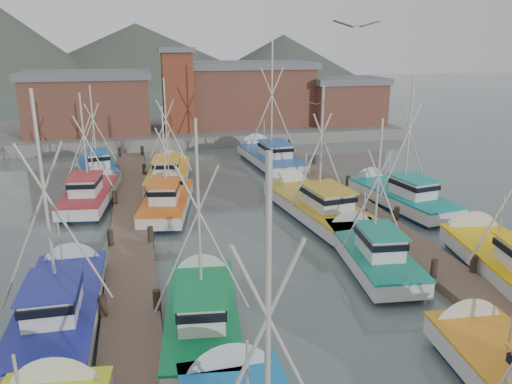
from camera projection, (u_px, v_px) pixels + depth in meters
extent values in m
plane|color=#4F5F5C|center=(290.00, 279.00, 22.67)|extent=(260.00, 260.00, 0.00)
cube|color=#4F4030|center=(131.00, 254.00, 24.78)|extent=(2.20, 46.00, 0.40)
cylinder|color=black|center=(104.00, 314.00, 18.90)|extent=(0.30, 0.30, 1.50)
cylinder|color=black|center=(111.00, 244.00, 25.41)|extent=(0.30, 0.30, 1.50)
cylinder|color=black|center=(115.00, 202.00, 31.93)|extent=(0.30, 0.30, 1.50)
cylinder|color=black|center=(118.00, 175.00, 38.44)|extent=(0.30, 0.30, 1.50)
cylinder|color=black|center=(120.00, 156.00, 44.95)|extent=(0.30, 0.30, 1.50)
cylinder|color=black|center=(157.00, 308.00, 19.34)|extent=(0.30, 0.30, 1.50)
cylinder|color=black|center=(151.00, 240.00, 25.86)|extent=(0.30, 0.30, 1.50)
cylinder|color=black|center=(147.00, 200.00, 32.37)|extent=(0.30, 0.30, 1.50)
cylinder|color=black|center=(144.00, 173.00, 38.88)|extent=(0.30, 0.30, 1.50)
cylinder|color=black|center=(143.00, 154.00, 45.40)|extent=(0.30, 0.30, 1.50)
cube|color=#4F4030|center=(388.00, 231.00, 27.89)|extent=(2.20, 46.00, 0.40)
cylinder|color=black|center=(433.00, 275.00, 22.01)|extent=(0.30, 0.30, 1.50)
cylinder|color=black|center=(364.00, 222.00, 28.52)|extent=(0.30, 0.30, 1.50)
cylinder|color=black|center=(321.00, 188.00, 35.04)|extent=(0.30, 0.30, 1.50)
cylinder|color=black|center=(291.00, 165.00, 41.55)|extent=(0.30, 0.30, 1.50)
cylinder|color=black|center=(270.00, 148.00, 48.06)|extent=(0.30, 0.30, 1.50)
cylinder|color=black|center=(473.00, 271.00, 22.45)|extent=(0.30, 0.30, 1.50)
cylinder|color=black|center=(396.00, 219.00, 28.97)|extent=(0.30, 0.30, 1.50)
cylinder|color=black|center=(348.00, 186.00, 35.48)|extent=(0.30, 0.30, 1.50)
cylinder|color=black|center=(314.00, 164.00, 41.99)|extent=(0.30, 0.30, 1.50)
cylinder|color=black|center=(290.00, 147.00, 48.51)|extent=(0.30, 0.30, 1.50)
cube|color=slate|center=(194.00, 130.00, 56.92)|extent=(44.00, 16.00, 1.20)
cube|color=brown|center=(89.00, 105.00, 51.64)|extent=(12.00, 8.00, 5.50)
cube|color=slate|center=(86.00, 75.00, 50.74)|extent=(12.72, 8.48, 0.70)
cube|color=brown|center=(245.00, 96.00, 57.18)|extent=(14.00, 9.00, 6.20)
cube|color=slate|center=(245.00, 65.00, 56.17)|extent=(14.84, 9.54, 0.70)
cube|color=brown|center=(345.00, 104.00, 57.08)|extent=(8.00, 6.00, 4.50)
cube|color=slate|center=(346.00, 81.00, 56.32)|extent=(8.48, 6.36, 0.70)
cube|color=brown|center=(178.00, 93.00, 51.42)|extent=(3.00, 3.00, 8.00)
cube|color=slate|center=(176.00, 50.00, 50.18)|extent=(3.60, 3.60, 0.50)
cone|color=#3A4338|center=(139.00, 78.00, 142.52)|extent=(140.00, 140.00, 30.00)
cone|color=#3A4338|center=(283.00, 79.00, 142.11)|extent=(90.00, 90.00, 24.00)
cone|color=silver|center=(227.00, 373.00, 15.39)|extent=(2.85, 1.13, 2.84)
cylinder|color=#AFABA1|center=(268.00, 337.00, 9.77)|extent=(0.13, 0.13, 7.44)
cylinder|color=#AFABA1|center=(239.00, 379.00, 9.89)|extent=(2.66, 0.12, 5.82)
cylinder|color=#AFABA1|center=(295.00, 370.00, 10.16)|extent=(2.66, 0.12, 5.82)
cone|color=silver|center=(459.00, 323.00, 18.10)|extent=(2.70, 1.33, 2.61)
cylinder|color=#AFABA1|center=(512.00, 320.00, 15.07)|extent=(0.07, 0.07, 2.33)
cube|color=#101D37|center=(203.00, 332.00, 18.45)|extent=(3.03, 6.95, 0.70)
cube|color=silver|center=(202.00, 316.00, 18.26)|extent=(3.44, 7.89, 0.80)
cube|color=#0C7C3F|center=(202.00, 307.00, 18.15)|extent=(3.53, 7.98, 0.10)
cone|color=silver|center=(202.00, 274.00, 21.94)|extent=(2.51, 1.40, 2.39)
cube|color=silver|center=(202.00, 306.00, 17.12)|extent=(1.82, 2.47, 1.10)
cube|color=black|center=(201.00, 300.00, 17.05)|extent=(1.95, 2.71, 0.28)
cube|color=#0C7C3F|center=(201.00, 291.00, 16.94)|extent=(2.07, 2.87, 0.07)
cylinder|color=#AFABA1|center=(199.00, 219.00, 17.00)|extent=(0.12, 0.12, 6.91)
cylinder|color=#AFABA1|center=(185.00, 242.00, 17.18)|extent=(2.45, 0.39, 5.39)
cylinder|color=#AFABA1|center=(214.00, 241.00, 17.28)|extent=(2.45, 0.39, 5.39)
cylinder|color=#AFABA1|center=(201.00, 261.00, 19.11)|extent=(0.07, 0.07, 2.13)
cube|color=#101D37|center=(371.00, 266.00, 23.81)|extent=(2.91, 6.95, 0.70)
cube|color=silver|center=(372.00, 254.00, 23.62)|extent=(3.31, 7.89, 0.80)
cube|color=#137F66|center=(372.00, 246.00, 23.51)|extent=(3.39, 7.98, 0.10)
cone|color=silver|center=(347.00, 228.00, 27.31)|extent=(2.50, 1.35, 2.40)
cube|color=silver|center=(380.00, 243.00, 22.47)|extent=(1.79, 2.45, 1.10)
cube|color=black|center=(380.00, 238.00, 22.41)|extent=(1.91, 2.69, 0.28)
cube|color=#137F66|center=(381.00, 231.00, 22.30)|extent=(2.03, 2.86, 0.07)
cylinder|color=#AFABA1|center=(378.00, 185.00, 22.48)|extent=(0.12, 0.12, 6.05)
cylinder|color=#AFABA1|center=(366.00, 201.00, 22.63)|extent=(2.16, 0.31, 4.73)
cylinder|color=#AFABA1|center=(387.00, 200.00, 22.75)|extent=(2.16, 0.31, 4.73)
cylinder|color=#AFABA1|center=(364.00, 212.00, 24.47)|extent=(0.07, 0.07, 2.14)
cube|color=#101D37|center=(62.00, 324.00, 18.97)|extent=(2.55, 7.51, 0.70)
cube|color=silver|center=(60.00, 309.00, 18.78)|extent=(2.90, 8.54, 0.80)
cube|color=navy|center=(59.00, 300.00, 18.67)|extent=(2.98, 8.63, 0.10)
cone|color=silver|center=(75.00, 265.00, 22.79)|extent=(2.67, 1.14, 2.65)
cube|color=silver|center=(53.00, 300.00, 17.55)|extent=(1.75, 2.58, 1.10)
cube|color=black|center=(52.00, 294.00, 17.48)|extent=(1.87, 2.83, 0.28)
cube|color=navy|center=(51.00, 284.00, 17.38)|extent=(1.98, 3.00, 0.07)
cylinder|color=#AFABA1|center=(45.00, 202.00, 17.37)|extent=(0.13, 0.13, 7.79)
cylinder|color=#AFABA1|center=(31.00, 228.00, 17.51)|extent=(2.78, 0.14, 6.09)
cylinder|color=#AFABA1|center=(66.00, 225.00, 17.75)|extent=(2.78, 0.14, 6.09)
cylinder|color=#AFABA1|center=(61.00, 254.00, 19.74)|extent=(0.08, 0.08, 2.55)
cone|color=silver|center=(467.00, 233.00, 26.56)|extent=(3.02, 1.58, 2.88)
cylinder|color=#AFABA1|center=(501.00, 221.00, 23.27)|extent=(0.09, 0.09, 2.67)
cube|color=#101D37|center=(168.00, 212.00, 31.33)|extent=(3.50, 7.16, 0.70)
cube|color=silver|center=(167.00, 202.00, 31.14)|extent=(3.98, 8.14, 0.80)
cube|color=orange|center=(167.00, 197.00, 31.03)|extent=(4.07, 8.23, 0.10)
cone|color=silver|center=(174.00, 187.00, 34.91)|extent=(2.60, 1.55, 2.44)
cube|color=silver|center=(164.00, 192.00, 29.97)|extent=(1.99, 2.60, 1.10)
cube|color=black|center=(164.00, 189.00, 29.90)|extent=(2.14, 2.85, 0.28)
cube|color=orange|center=(164.00, 183.00, 29.80)|extent=(2.27, 3.02, 0.07)
cylinder|color=#AFABA1|center=(164.00, 153.00, 30.06)|extent=(0.13, 0.13, 5.60)
cylinder|color=#AFABA1|center=(156.00, 163.00, 30.23)|extent=(1.99, 0.46, 4.38)
cylinder|color=#AFABA1|center=(173.00, 163.00, 30.27)|extent=(1.99, 0.46, 4.38)
cylinder|color=#AFABA1|center=(169.00, 172.00, 32.01)|extent=(0.07, 0.07, 2.18)
cube|color=#101D37|center=(317.00, 217.00, 30.43)|extent=(3.83, 8.85, 0.70)
cube|color=silver|center=(317.00, 207.00, 30.24)|extent=(4.35, 10.05, 0.80)
cube|color=gold|center=(318.00, 201.00, 30.13)|extent=(4.46, 10.16, 0.10)
cone|color=silver|center=(285.00, 188.00, 34.64)|extent=(3.16, 1.47, 3.04)
cube|color=silver|center=(327.00, 198.00, 28.92)|extent=(2.31, 3.14, 1.10)
cube|color=black|center=(328.00, 194.00, 28.85)|extent=(2.47, 3.45, 0.28)
cube|color=gold|center=(328.00, 188.00, 28.74)|extent=(2.62, 3.66, 0.07)
cylinder|color=#AFABA1|center=(321.00, 146.00, 28.95)|extent=(0.15, 0.15, 6.88)
cylinder|color=#AFABA1|center=(311.00, 160.00, 28.97)|extent=(2.46, 0.41, 5.38)
cylinder|color=#AFABA1|center=(330.00, 158.00, 29.39)|extent=(2.46, 0.41, 5.38)
cylinder|color=#AFABA1|center=(306.00, 175.00, 31.34)|extent=(0.09, 0.09, 2.72)
cube|color=#101D37|center=(91.00, 204.00, 32.82)|extent=(3.18, 7.24, 0.70)
cube|color=silver|center=(90.00, 195.00, 32.63)|extent=(3.61, 8.23, 0.80)
cube|color=maroon|center=(90.00, 189.00, 32.52)|extent=(3.70, 8.32, 0.10)
cone|color=silver|center=(102.00, 181.00, 36.46)|extent=(2.61, 1.42, 2.48)
cube|color=silver|center=(85.00, 185.00, 31.44)|extent=(1.90, 2.58, 1.10)
cube|color=black|center=(85.00, 182.00, 31.37)|extent=(2.04, 2.83, 0.28)
cube|color=maroon|center=(84.00, 176.00, 31.27)|extent=(2.16, 3.00, 0.07)
cylinder|color=#AFABA1|center=(84.00, 143.00, 31.45)|extent=(0.13, 0.13, 6.21)
cylinder|color=#AFABA1|center=(77.00, 154.00, 31.61)|extent=(2.22, 0.38, 4.86)
cylinder|color=#AFABA1|center=(94.00, 154.00, 31.72)|extent=(2.22, 0.38, 4.86)
cylinder|color=#AFABA1|center=(92.00, 166.00, 33.52)|extent=(0.08, 0.08, 2.39)
cube|color=#101D37|center=(401.00, 207.00, 32.32)|extent=(3.57, 7.65, 0.70)
cube|color=silver|center=(402.00, 197.00, 32.13)|extent=(4.06, 8.70, 0.80)
cube|color=#0F8982|center=(402.00, 192.00, 32.02)|extent=(4.16, 8.79, 0.10)
cone|color=silver|center=(364.00, 183.00, 35.86)|extent=(2.79, 1.51, 2.64)
cube|color=silver|center=(413.00, 187.00, 30.97)|extent=(2.09, 2.75, 1.10)
cube|color=black|center=(414.00, 184.00, 30.90)|extent=(2.24, 3.02, 0.28)
cube|color=#0F8982|center=(414.00, 178.00, 30.79)|extent=(2.37, 3.20, 0.07)
cylinder|color=#AFABA1|center=(409.00, 136.00, 30.81)|extent=(0.14, 0.14, 7.22)
cylinder|color=#AFABA1|center=(400.00, 151.00, 30.85)|extent=(2.56, 0.50, 5.64)
cylinder|color=#AFABA1|center=(415.00, 149.00, 31.27)|extent=(2.56, 0.50, 5.64)
cylinder|color=#AFABA1|center=(389.00, 168.00, 32.99)|extent=(0.08, 0.08, 2.45)
cube|color=#101D37|center=(169.00, 183.00, 37.65)|extent=(3.54, 7.74, 0.70)
cube|color=silver|center=(169.00, 175.00, 37.46)|extent=(4.03, 8.79, 0.80)
cube|color=gold|center=(169.00, 170.00, 37.35)|extent=(4.12, 8.89, 0.10)
cone|color=silver|center=(173.00, 164.00, 41.54)|extent=(2.78, 1.49, 2.65)
cube|color=silver|center=(167.00, 166.00, 36.21)|extent=(2.08, 2.77, 1.10)
cube|color=black|center=(167.00, 163.00, 36.15)|extent=(2.23, 3.04, 0.28)
cube|color=gold|center=(167.00, 158.00, 36.04)|extent=(2.36, 3.23, 0.07)
cylinder|color=#AFABA1|center=(166.00, 125.00, 36.20)|extent=(0.13, 0.13, 6.78)
cylinder|color=#AFABA1|center=(159.00, 136.00, 36.39)|extent=(2.41, 0.46, 5.30)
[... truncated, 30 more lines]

